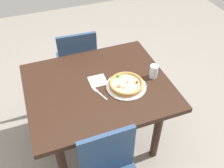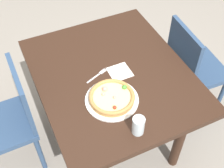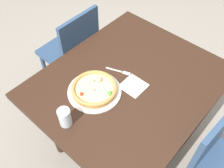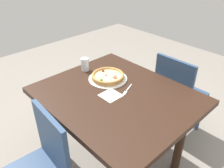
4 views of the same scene
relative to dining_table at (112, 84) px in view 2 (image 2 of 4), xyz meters
The scene contains 9 objects.
ground_plane 0.64m from the dining_table, ahead, with size 6.00×6.00×0.00m, color gray.
dining_table is the anchor object (origin of this frame).
chair_near 0.72m from the dining_table, 100.17° to the right, with size 0.40×0.40×0.89m.
chair_far 0.71m from the dining_table, 91.34° to the left, with size 0.42×0.42×0.89m.
plate 0.25m from the dining_table, 25.42° to the right, with size 0.32×0.32×0.01m, color white.
pizza 0.26m from the dining_table, 25.40° to the right, with size 0.27×0.27×0.05m.
fork 0.14m from the dining_table, 103.67° to the right, with size 0.07×0.16×0.00m.
drinking_glass 0.49m from the dining_table, ahead, with size 0.07×0.07×0.11m, color silver.
napkin 0.12m from the dining_table, 74.57° to the left, with size 0.14×0.14×0.00m, color white.
Camera 2 is at (1.22, -0.57, 2.14)m, focal length 47.97 mm.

